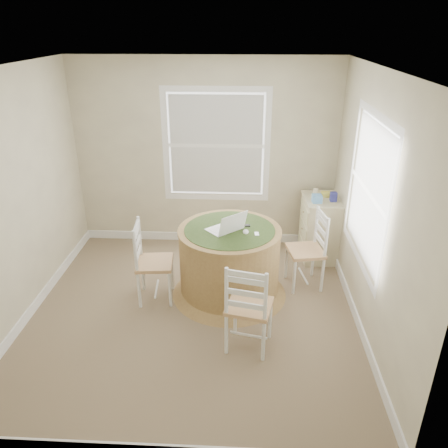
{
  "coord_description": "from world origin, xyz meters",
  "views": [
    {
      "loc": [
        0.55,
        -4.01,
        2.97
      ],
      "look_at": [
        0.32,
        0.45,
        0.9
      ],
      "focal_mm": 35.0,
      "sensor_mm": 36.0,
      "label": 1
    }
  ],
  "objects_px": {
    "chair_left": "(155,263)",
    "laptop": "(226,228)",
    "chair_near": "(249,306)",
    "chair_right": "(305,251)",
    "round_table": "(229,259)",
    "corner_chest": "(320,228)"
  },
  "relations": [
    {
      "from": "chair_right",
      "to": "corner_chest",
      "type": "bearing_deg",
      "value": 149.11
    },
    {
      "from": "corner_chest",
      "to": "laptop",
      "type": "bearing_deg",
      "value": -143.76
    },
    {
      "from": "round_table",
      "to": "chair_near",
      "type": "bearing_deg",
      "value": -79.48
    },
    {
      "from": "chair_near",
      "to": "laptop",
      "type": "bearing_deg",
      "value": -60.65
    },
    {
      "from": "chair_left",
      "to": "chair_right",
      "type": "relative_size",
      "value": 1.0
    },
    {
      "from": "chair_left",
      "to": "chair_near",
      "type": "bearing_deg",
      "value": -131.64
    },
    {
      "from": "round_table",
      "to": "corner_chest",
      "type": "relative_size",
      "value": 1.58
    },
    {
      "from": "round_table",
      "to": "chair_right",
      "type": "xyz_separation_m",
      "value": [
        0.91,
        0.23,
        0.02
      ]
    },
    {
      "from": "round_table",
      "to": "chair_left",
      "type": "xyz_separation_m",
      "value": [
        -0.85,
        -0.15,
        0.02
      ]
    },
    {
      "from": "round_table",
      "to": "chair_near",
      "type": "relative_size",
      "value": 1.43
    },
    {
      "from": "chair_left",
      "to": "corner_chest",
      "type": "relative_size",
      "value": 1.1
    },
    {
      "from": "chair_near",
      "to": "chair_right",
      "type": "relative_size",
      "value": 1.0
    },
    {
      "from": "round_table",
      "to": "laptop",
      "type": "xyz_separation_m",
      "value": [
        -0.04,
        -0.03,
        0.42
      ]
    },
    {
      "from": "corner_chest",
      "to": "round_table",
      "type": "bearing_deg",
      "value": -143.69
    },
    {
      "from": "chair_left",
      "to": "laptop",
      "type": "relative_size",
      "value": 1.94
    },
    {
      "from": "chair_left",
      "to": "chair_right",
      "type": "xyz_separation_m",
      "value": [
        1.75,
        0.38,
        0.0
      ]
    },
    {
      "from": "chair_near",
      "to": "chair_right",
      "type": "distance_m",
      "value": 1.34
    },
    {
      "from": "chair_right",
      "to": "chair_left",
      "type": "bearing_deg",
      "value": -88.08
    },
    {
      "from": "chair_right",
      "to": "laptop",
      "type": "relative_size",
      "value": 1.94
    },
    {
      "from": "chair_right",
      "to": "corner_chest",
      "type": "relative_size",
      "value": 1.1
    },
    {
      "from": "chair_left",
      "to": "laptop",
      "type": "bearing_deg",
      "value": -87.35
    },
    {
      "from": "chair_left",
      "to": "laptop",
      "type": "distance_m",
      "value": 0.92
    }
  ]
}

